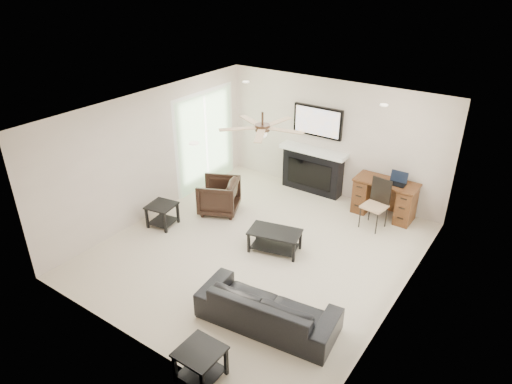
# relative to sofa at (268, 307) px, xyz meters

# --- Properties ---
(room_shell) EXTENTS (5.50, 5.54, 2.52)m
(room_shell) POSITION_rel_sofa_xyz_m (-0.97, 1.55, 1.39)
(room_shell) COLOR beige
(room_shell) RESTS_ON ground
(sofa) EXTENTS (2.06, 1.00, 0.58)m
(sofa) POSITION_rel_sofa_xyz_m (0.00, 0.00, 0.00)
(sofa) COLOR black
(sofa) RESTS_ON ground
(armchair) EXTENTS (1.02, 1.01, 0.70)m
(armchair) POSITION_rel_sofa_xyz_m (-2.60, 2.15, 0.06)
(armchair) COLOR black
(armchair) RESTS_ON ground
(coffee_table) EXTENTS (0.99, 0.70, 0.40)m
(coffee_table) POSITION_rel_sofa_xyz_m (-0.90, 1.60, -0.09)
(coffee_table) COLOR black
(coffee_table) RESTS_ON ground
(end_table_near) EXTENTS (0.52, 0.52, 0.45)m
(end_table_near) POSITION_rel_sofa_xyz_m (-0.15, -1.25, -0.06)
(end_table_near) COLOR black
(end_table_near) RESTS_ON ground
(end_table_left) EXTENTS (0.57, 0.57, 0.45)m
(end_table_left) POSITION_rel_sofa_xyz_m (-3.15, 1.10, -0.06)
(end_table_left) COLOR black
(end_table_left) RESTS_ON ground
(fireplace_unit) EXTENTS (1.52, 0.34, 1.91)m
(fireplace_unit) POSITION_rel_sofa_xyz_m (-1.50, 4.05, 0.67)
(fireplace_unit) COLOR black
(fireplace_unit) RESTS_ON ground
(desk) EXTENTS (1.22, 0.56, 0.76)m
(desk) POSITION_rel_sofa_xyz_m (0.22, 3.89, 0.09)
(desk) COLOR #3C1F0F
(desk) RESTS_ON ground
(desk_chair) EXTENTS (0.48, 0.50, 0.97)m
(desk_chair) POSITION_rel_sofa_xyz_m (0.22, 3.34, 0.20)
(desk_chair) COLOR black
(desk_chair) RESTS_ON ground
(laptop) EXTENTS (0.33, 0.24, 0.23)m
(laptop) POSITION_rel_sofa_xyz_m (0.42, 3.87, 0.59)
(laptop) COLOR black
(laptop) RESTS_ON desk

